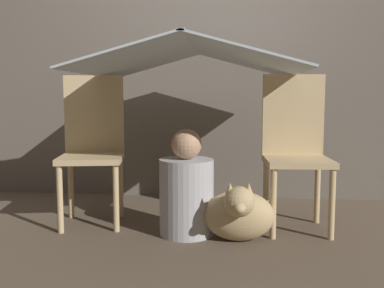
{
  "coord_description": "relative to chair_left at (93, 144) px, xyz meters",
  "views": [
    {
      "loc": [
        0.25,
        -2.43,
        0.81
      ],
      "look_at": [
        0.0,
        0.16,
        0.52
      ],
      "focal_mm": 40.0,
      "sensor_mm": 36.0,
      "label": 1
    }
  ],
  "objects": [
    {
      "name": "ground_plane",
      "position": [
        0.65,
        -0.24,
        -0.51
      ],
      "size": [
        8.8,
        8.8,
        0.0
      ],
      "primitive_type": "plane",
      "color": "brown"
    },
    {
      "name": "wall_back",
      "position": [
        0.65,
        0.79,
        0.74
      ],
      "size": [
        7.0,
        0.05,
        2.5
      ],
      "color": "#6B6056",
      "rests_on": "ground_plane"
    },
    {
      "name": "person_front",
      "position": [
        0.63,
        -0.21,
        -0.25
      ],
      "size": [
        0.32,
        0.32,
        0.63
      ],
      "color": "#B2B2B7",
      "rests_on": "ground_plane"
    },
    {
      "name": "chair_left",
      "position": [
        0.0,
        0.0,
        0.0
      ],
      "size": [
        0.45,
        0.45,
        0.95
      ],
      "rotation": [
        0.0,
        0.0,
        0.18
      ],
      "color": "#D1B27F",
      "rests_on": "ground_plane"
    },
    {
      "name": "sheet_canopy",
      "position": [
        0.65,
        -0.08,
        0.53
      ],
      "size": [
        1.28,
        1.13,
        0.18
      ],
      "color": "silver"
    },
    {
      "name": "dog",
      "position": [
        0.94,
        -0.33,
        -0.35
      ],
      "size": [
        0.4,
        0.37,
        0.36
      ],
      "color": "tan",
      "rests_on": "ground_plane"
    },
    {
      "name": "chair_right",
      "position": [
        1.29,
        0.0,
        0.0
      ],
      "size": [
        0.41,
        0.41,
        0.95
      ],
      "rotation": [
        0.0,
        0.0,
        0.05
      ],
      "color": "#D1B27F",
      "rests_on": "ground_plane"
    }
  ]
}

